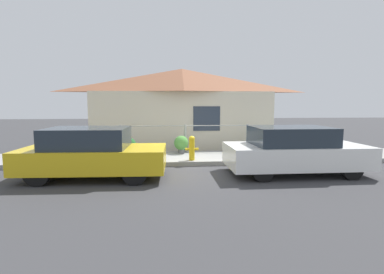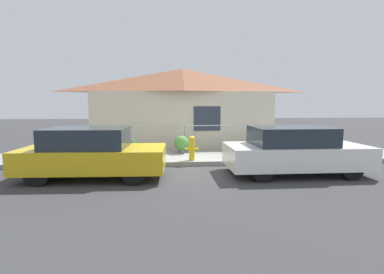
# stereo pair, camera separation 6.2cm
# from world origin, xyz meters

# --- Properties ---
(ground_plane) EXTENTS (60.00, 60.00, 0.00)m
(ground_plane) POSITION_xyz_m (0.00, 0.00, 0.00)
(ground_plane) COLOR #38383A
(sidewalk) EXTENTS (24.00, 2.13, 0.15)m
(sidewalk) POSITION_xyz_m (0.00, 1.07, 0.07)
(sidewalk) COLOR gray
(sidewalk) RESTS_ON ground_plane
(house) EXTENTS (7.97, 2.23, 3.47)m
(house) POSITION_xyz_m (0.00, 3.91, 2.77)
(house) COLOR beige
(house) RESTS_ON ground_plane
(fence) EXTENTS (4.90, 0.10, 1.04)m
(fence) POSITION_xyz_m (0.00, 1.98, 0.72)
(fence) COLOR #999993
(fence) RESTS_ON sidewalk
(car_left) EXTENTS (3.79, 1.84, 1.34)m
(car_left) POSITION_xyz_m (-2.67, -1.22, 0.67)
(car_left) COLOR gold
(car_left) RESTS_ON ground_plane
(car_right) EXTENTS (3.83, 1.77, 1.33)m
(car_right) POSITION_xyz_m (2.85, -1.22, 0.66)
(car_right) COLOR white
(car_right) RESTS_ON ground_plane
(fire_hydrant) EXTENTS (0.44, 0.20, 0.79)m
(fire_hydrant) POSITION_xyz_m (0.11, 0.30, 0.56)
(fire_hydrant) COLOR yellow
(fire_hydrant) RESTS_ON sidewalk
(potted_plant_near_hydrant) EXTENTS (0.53, 0.53, 0.65)m
(potted_plant_near_hydrant) POSITION_xyz_m (-0.16, 1.67, 0.51)
(potted_plant_near_hydrant) COLOR slate
(potted_plant_near_hydrant) RESTS_ON sidewalk
(potted_plant_by_fence) EXTENTS (0.52, 0.52, 0.65)m
(potted_plant_by_fence) POSITION_xyz_m (-2.01, 1.21, 0.51)
(potted_plant_by_fence) COLOR #9E5638
(potted_plant_by_fence) RESTS_ON sidewalk
(potted_plant_corner) EXTENTS (0.58, 0.58, 0.67)m
(potted_plant_corner) POSITION_xyz_m (2.92, 1.72, 0.50)
(potted_plant_corner) COLOR #9E5638
(potted_plant_corner) RESTS_ON sidewalk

